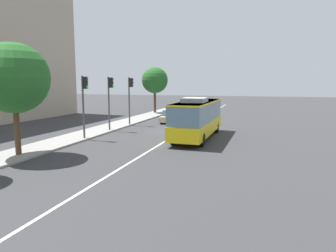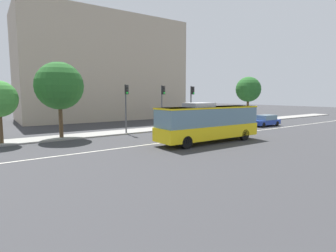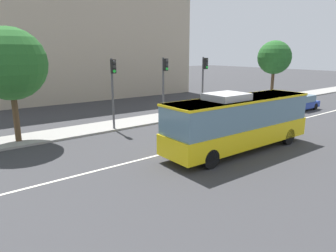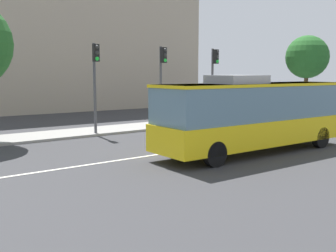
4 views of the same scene
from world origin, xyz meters
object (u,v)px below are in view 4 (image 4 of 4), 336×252
Objects in this scene: sedan_beige at (291,114)px; traffic_light_far_corner at (214,73)px; street_tree_kerbside_right at (307,57)px; transit_bus at (255,112)px; traffic_light_mid_block at (162,73)px; traffic_light_near_corner at (95,73)px.

traffic_light_far_corner is (-3.93, 3.52, 2.84)m from sedan_beige.
street_tree_kerbside_right reaches higher than sedan_beige.
traffic_light_mid_block is at bearing 82.81° from transit_bus.
transit_bus is 9.43m from traffic_light_near_corner.
traffic_light_near_corner is 0.75× the size of street_tree_kerbside_right.
traffic_light_near_corner is (-3.45, 8.60, 1.75)m from transit_bus.
street_tree_kerbside_right is (22.33, 1.74, 1.41)m from traffic_light_near_corner.
traffic_light_mid_block is 4.24m from traffic_light_far_corner.
traffic_light_far_corner reaches higher than transit_bus.
traffic_light_far_corner is at bearing 92.67° from traffic_light_near_corner.
transit_bus is 1.45× the size of street_tree_kerbside_right.
traffic_light_mid_block is at bearing -98.87° from traffic_light_far_corner.
street_tree_kerbside_right reaches higher than transit_bus.
traffic_light_mid_block is 0.75× the size of street_tree_kerbside_right.
sedan_beige is 11.67m from street_tree_kerbside_right.
transit_bus is 1.93× the size of traffic_light_far_corner.
traffic_light_mid_block is at bearing 94.89° from traffic_light_near_corner.
traffic_light_far_corner is at bearing 81.70° from traffic_light_mid_block.
traffic_light_near_corner is (-12.88, 3.63, 2.84)m from sedan_beige.
traffic_light_near_corner is at bearing 112.86° from transit_bus.
traffic_light_near_corner and traffic_light_far_corner have the same top height.
transit_bus is 1.93× the size of traffic_light_near_corner.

